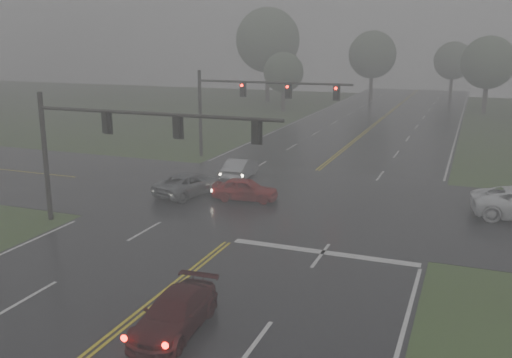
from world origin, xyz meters
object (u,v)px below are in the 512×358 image
at_px(sedan_silver, 240,178).
at_px(signal_gantry_near, 110,135).
at_px(car_grey, 190,195).
at_px(sedan_red, 245,200).
at_px(sedan_maroon, 175,331).
at_px(signal_gantry_far, 244,98).

height_order(sedan_silver, signal_gantry_near, signal_gantry_near).
xyz_separation_m(sedan_silver, signal_gantry_near, (-1.81, -11.94, 4.74)).
relative_size(car_grey, signal_gantry_near, 0.37).
relative_size(sedan_red, car_grey, 0.81).
bearing_deg(sedan_red, sedan_silver, 18.59).
distance_m(sedan_maroon, signal_gantry_near, 12.25).
height_order(sedan_red, signal_gantry_far, signal_gantry_far).
distance_m(signal_gantry_near, signal_gantry_far, 17.78).
xyz_separation_m(sedan_red, signal_gantry_far, (-4.44, 10.73, 4.84)).
height_order(car_grey, signal_gantry_near, signal_gantry_near).
bearing_deg(signal_gantry_far, car_grey, -85.85).
xyz_separation_m(sedan_silver, car_grey, (-1.30, -4.97, 0.00)).
bearing_deg(signal_gantry_near, sedan_maroon, -45.75).
height_order(sedan_red, car_grey, car_grey).
xyz_separation_m(sedan_maroon, signal_gantry_far, (-8.15, 25.87, 4.84)).
bearing_deg(signal_gantry_far, sedan_maroon, -72.51).
bearing_deg(car_grey, sedan_maroon, 130.97).
height_order(car_grey, signal_gantry_far, signal_gantry_far).
bearing_deg(sedan_maroon, signal_gantry_far, 104.04).
relative_size(signal_gantry_near, signal_gantry_far, 1.06).
bearing_deg(sedan_silver, signal_gantry_far, -75.73).
bearing_deg(car_grey, signal_gantry_near, 100.69).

